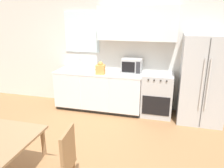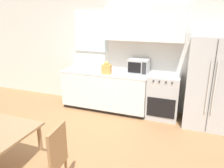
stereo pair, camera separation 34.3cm
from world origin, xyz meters
name	(u,v)px [view 1 (the left image)]	position (x,y,z in m)	size (l,w,h in m)	color
ground_plane	(76,157)	(0.00, 0.00, 0.00)	(12.00, 12.00, 0.00)	#9E7047
wall_back	(115,45)	(0.08, 2.15, 1.44)	(12.00, 0.38, 2.70)	silver
kitchen_counter	(99,90)	(-0.20, 1.82, 0.45)	(1.96, 0.68, 0.89)	#333333
oven_range	(157,95)	(1.09, 1.85, 0.46)	(0.63, 0.61, 0.91)	#B7BABC
refrigerator	(202,80)	(1.94, 1.79, 0.87)	(0.84, 0.75, 1.74)	silver
kitchen_sink	(78,70)	(-0.70, 1.83, 0.90)	(0.72, 0.40, 0.26)	#B7BABC
microwave	(132,65)	(0.52, 1.95, 1.04)	(0.43, 0.35, 0.31)	#B7BABC
coffee_mug	(112,73)	(0.15, 1.67, 0.93)	(0.12, 0.08, 0.09)	white
grocery_bag_0	(100,69)	(-0.11, 1.64, 1.01)	(0.21, 0.19, 0.27)	#DB994C
dining_chair_side	(62,161)	(0.20, -0.79, 0.54)	(0.44, 0.44, 0.93)	#997047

